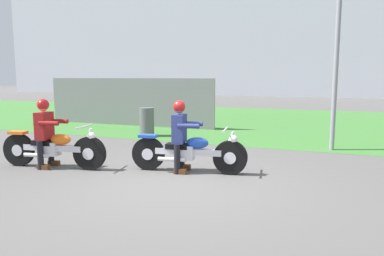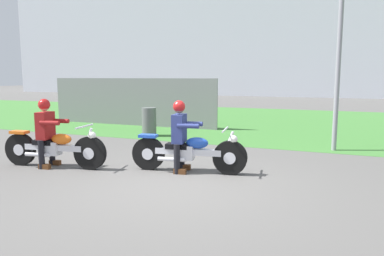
% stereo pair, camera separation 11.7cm
% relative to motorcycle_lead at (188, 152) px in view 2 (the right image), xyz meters
% --- Properties ---
extents(ground, '(120.00, 120.00, 0.00)m').
position_rel_motorcycle_lead_xyz_m(ground, '(0.08, -0.83, -0.40)').
color(ground, '#565451').
extents(grass_verge, '(60.00, 12.00, 0.01)m').
position_rel_motorcycle_lead_xyz_m(grass_verge, '(0.08, 8.94, -0.40)').
color(grass_verge, '#3D7533').
rests_on(grass_verge, ground).
extents(stadium_facade, '(56.43, 8.00, 16.31)m').
position_rel_motorcycle_lead_xyz_m(stadium_facade, '(-5.67, 32.00, 7.76)').
color(stadium_facade, '#B2B7C1').
rests_on(stadium_facade, ground).
extents(motorcycle_lead, '(2.30, 0.70, 0.89)m').
position_rel_motorcycle_lead_xyz_m(motorcycle_lead, '(0.00, 0.00, 0.00)').
color(motorcycle_lead, black).
rests_on(motorcycle_lead, ground).
extents(rider_lead, '(0.60, 0.52, 1.41)m').
position_rel_motorcycle_lead_xyz_m(rider_lead, '(-0.17, -0.02, 0.42)').
color(rider_lead, black).
rests_on(rider_lead, ground).
extents(motorcycle_follow, '(2.29, 0.70, 0.90)m').
position_rel_motorcycle_lead_xyz_m(motorcycle_follow, '(-2.71, -0.68, 0.01)').
color(motorcycle_follow, black).
rests_on(motorcycle_follow, ground).
extents(rider_follow, '(0.60, 0.52, 1.42)m').
position_rel_motorcycle_lead_xyz_m(rider_follow, '(-2.88, -0.71, 0.43)').
color(rider_follow, black).
rests_on(rider_follow, ground).
extents(streetlight_pole, '(0.96, 0.20, 5.39)m').
position_rel_motorcycle_lead_xyz_m(streetlight_pole, '(2.72, 3.39, 3.00)').
color(streetlight_pole, gray).
rests_on(streetlight_pole, ground).
extents(trash_can, '(0.45, 0.45, 0.90)m').
position_rel_motorcycle_lead_xyz_m(trash_can, '(-2.87, 3.64, 0.05)').
color(trash_can, '#595E5B').
rests_on(trash_can, ground).
extents(fence_segment, '(7.00, 0.06, 1.80)m').
position_rel_motorcycle_lead_xyz_m(fence_segment, '(-4.78, 5.67, 0.50)').
color(fence_segment, slate).
rests_on(fence_segment, ground).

